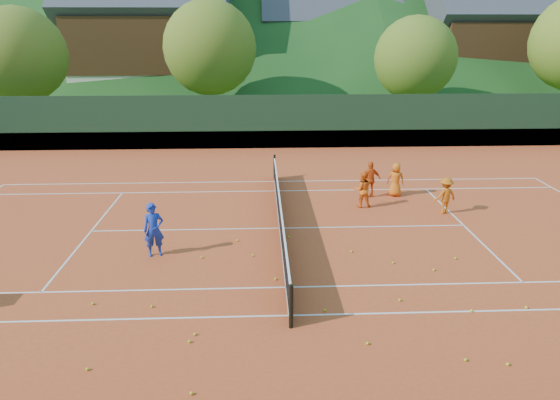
{
  "coord_description": "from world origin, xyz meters",
  "views": [
    {
      "loc": [
        -0.66,
        -15.82,
        6.55
      ],
      "look_at": [
        -0.0,
        0.0,
        1.04
      ],
      "focal_mm": 32.0,
      "sensor_mm": 36.0,
      "label": 1
    }
  ],
  "objects_px": {
    "student_d": "(445,196)",
    "chalet_left": "(150,38)",
    "student_b": "(370,179)",
    "student_c": "(396,180)",
    "chalet_right": "(490,42)",
    "coach": "(154,230)",
    "chalet_mid": "(328,44)",
    "tennis_net": "(280,215)",
    "student_a": "(362,189)"
  },
  "relations": [
    {
      "from": "coach",
      "to": "student_b",
      "type": "relative_size",
      "value": 1.12
    },
    {
      "from": "tennis_net",
      "to": "chalet_left",
      "type": "relative_size",
      "value": 0.87
    },
    {
      "from": "coach",
      "to": "student_d",
      "type": "xyz_separation_m",
      "value": [
        9.97,
        3.2,
        -0.14
      ]
    },
    {
      "from": "chalet_left",
      "to": "chalet_right",
      "type": "height_order",
      "value": "chalet_left"
    },
    {
      "from": "student_a",
      "to": "student_c",
      "type": "xyz_separation_m",
      "value": [
        1.61,
        1.25,
        -0.01
      ]
    },
    {
      "from": "student_c",
      "to": "coach",
      "type": "bearing_deg",
      "value": 45.24
    },
    {
      "from": "tennis_net",
      "to": "student_a",
      "type": "bearing_deg",
      "value": 32.34
    },
    {
      "from": "chalet_left",
      "to": "coach",
      "type": "bearing_deg",
      "value": -79.11
    },
    {
      "from": "chalet_left",
      "to": "chalet_right",
      "type": "xyz_separation_m",
      "value": [
        30.0,
        0.0,
        -0.39
      ]
    },
    {
      "from": "coach",
      "to": "student_d",
      "type": "bearing_deg",
      "value": 1.41
    },
    {
      "from": "student_a",
      "to": "student_b",
      "type": "distance_m",
      "value": 1.28
    },
    {
      "from": "chalet_left",
      "to": "student_a",
      "type": "bearing_deg",
      "value": -64.71
    },
    {
      "from": "chalet_left",
      "to": "tennis_net",
      "type": "bearing_deg",
      "value": -71.57
    },
    {
      "from": "coach",
      "to": "student_d",
      "type": "height_order",
      "value": "coach"
    },
    {
      "from": "student_c",
      "to": "student_d",
      "type": "xyz_separation_m",
      "value": [
        1.3,
        -2.06,
        -0.01
      ]
    },
    {
      "from": "chalet_mid",
      "to": "student_a",
      "type": "bearing_deg",
      "value": -94.98
    },
    {
      "from": "coach",
      "to": "chalet_left",
      "type": "distance_m",
      "value": 32.91
    },
    {
      "from": "coach",
      "to": "chalet_mid",
      "type": "xyz_separation_m",
      "value": [
        9.85,
        35.98,
        4.14
      ]
    },
    {
      "from": "student_b",
      "to": "student_c",
      "type": "height_order",
      "value": "student_b"
    },
    {
      "from": "student_a",
      "to": "student_b",
      "type": "height_order",
      "value": "student_b"
    },
    {
      "from": "student_a",
      "to": "student_d",
      "type": "xyz_separation_m",
      "value": [
        2.91,
        -0.81,
        -0.01
      ]
    },
    {
      "from": "student_c",
      "to": "chalet_left",
      "type": "height_order",
      "value": "chalet_left"
    },
    {
      "from": "student_b",
      "to": "student_d",
      "type": "height_order",
      "value": "student_b"
    },
    {
      "from": "tennis_net",
      "to": "chalet_mid",
      "type": "xyz_separation_m",
      "value": [
        6.0,
        34.0,
        4.47
      ]
    },
    {
      "from": "student_b",
      "to": "student_d",
      "type": "relative_size",
      "value": 1.08
    },
    {
      "from": "student_b",
      "to": "chalet_mid",
      "type": "height_order",
      "value": "chalet_mid"
    },
    {
      "from": "student_b",
      "to": "student_d",
      "type": "xyz_separation_m",
      "value": [
        2.36,
        -1.96,
        -0.05
      ]
    },
    {
      "from": "chalet_left",
      "to": "student_d",
      "type": "bearing_deg",
      "value": -60.74
    },
    {
      "from": "student_b",
      "to": "chalet_mid",
      "type": "relative_size",
      "value": 0.12
    },
    {
      "from": "student_d",
      "to": "chalet_left",
      "type": "distance_m",
      "value": 33.35
    },
    {
      "from": "tennis_net",
      "to": "chalet_left",
      "type": "xyz_separation_m",
      "value": [
        -10.0,
        30.0,
        5.13
      ]
    },
    {
      "from": "student_a",
      "to": "chalet_mid",
      "type": "xyz_separation_m",
      "value": [
        2.79,
        31.97,
        4.27
      ]
    },
    {
      "from": "student_d",
      "to": "chalet_mid",
      "type": "bearing_deg",
      "value": -105.77
    },
    {
      "from": "student_b",
      "to": "tennis_net",
      "type": "relative_size",
      "value": 0.12
    },
    {
      "from": "student_b",
      "to": "student_c",
      "type": "distance_m",
      "value": 1.06
    },
    {
      "from": "student_a",
      "to": "student_d",
      "type": "bearing_deg",
      "value": 162.5
    },
    {
      "from": "student_c",
      "to": "tennis_net",
      "type": "distance_m",
      "value": 5.84
    },
    {
      "from": "chalet_mid",
      "to": "chalet_left",
      "type": "bearing_deg",
      "value": -165.96
    },
    {
      "from": "chalet_mid",
      "to": "chalet_right",
      "type": "xyz_separation_m",
      "value": [
        14.0,
        -4.0,
        0.27
      ]
    },
    {
      "from": "student_b",
      "to": "chalet_mid",
      "type": "distance_m",
      "value": 31.18
    },
    {
      "from": "student_a",
      "to": "tennis_net",
      "type": "height_order",
      "value": "student_a"
    },
    {
      "from": "student_d",
      "to": "chalet_left",
      "type": "relative_size",
      "value": 0.1
    },
    {
      "from": "student_c",
      "to": "chalet_right",
      "type": "bearing_deg",
      "value": -105.6
    },
    {
      "from": "tennis_net",
      "to": "chalet_mid",
      "type": "relative_size",
      "value": 0.95
    },
    {
      "from": "student_c",
      "to": "chalet_mid",
      "type": "relative_size",
      "value": 0.11
    },
    {
      "from": "student_c",
      "to": "student_a",
      "type": "bearing_deg",
      "value": 51.79
    },
    {
      "from": "student_c",
      "to": "tennis_net",
      "type": "bearing_deg",
      "value": 48.24
    },
    {
      "from": "student_b",
      "to": "student_d",
      "type": "distance_m",
      "value": 3.07
    },
    {
      "from": "student_c",
      "to": "chalet_mid",
      "type": "xyz_separation_m",
      "value": [
        1.18,
        30.72,
        4.28
      ]
    },
    {
      "from": "student_a",
      "to": "chalet_left",
      "type": "height_order",
      "value": "chalet_left"
    }
  ]
}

